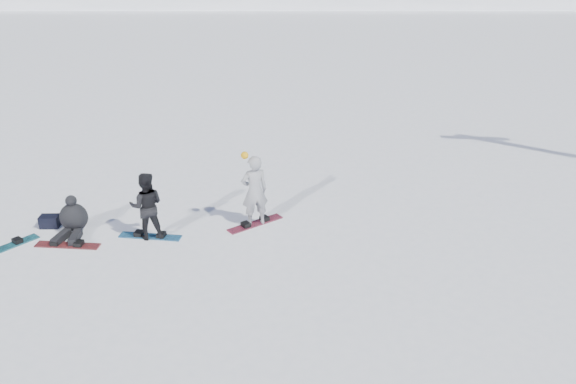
{
  "coord_description": "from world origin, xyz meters",
  "views": [
    {
      "loc": [
        1.98,
        -10.97,
        6.49
      ],
      "look_at": [
        1.99,
        0.99,
        1.1
      ],
      "focal_mm": 35.0,
      "sensor_mm": 36.0,
      "label": 1
    }
  ],
  "objects_px": {
    "snowboarder_woman": "(254,191)",
    "snowboard_loose_a": "(6,247)",
    "seated_rider": "(73,219)",
    "snowboarder_man": "(147,206)",
    "snowboard_loose_b": "(68,245)",
    "gear_bag": "(50,221)"
  },
  "relations": [
    {
      "from": "snowboarder_man",
      "to": "seated_rider",
      "type": "distance_m",
      "value": 1.96
    },
    {
      "from": "snowboarder_man",
      "to": "gear_bag",
      "type": "xyz_separation_m",
      "value": [
        -2.58,
        0.52,
        -0.67
      ]
    },
    {
      "from": "snowboarder_man",
      "to": "snowboard_loose_a",
      "type": "distance_m",
      "value": 3.35
    },
    {
      "from": "seated_rider",
      "to": "snowboard_loose_a",
      "type": "distance_m",
      "value": 1.58
    },
    {
      "from": "snowboarder_man",
      "to": "snowboard_loose_a",
      "type": "bearing_deg",
      "value": 2.19
    },
    {
      "from": "snowboard_loose_a",
      "to": "seated_rider",
      "type": "bearing_deg",
      "value": -19.42
    },
    {
      "from": "snowboarder_woman",
      "to": "seated_rider",
      "type": "bearing_deg",
      "value": -15.1
    },
    {
      "from": "seated_rider",
      "to": "snowboard_loose_a",
      "type": "height_order",
      "value": "seated_rider"
    },
    {
      "from": "gear_bag",
      "to": "snowboard_loose_a",
      "type": "bearing_deg",
      "value": -120.59
    },
    {
      "from": "seated_rider",
      "to": "snowboarder_woman",
      "type": "bearing_deg",
      "value": 8.58
    },
    {
      "from": "snowboard_loose_b",
      "to": "gear_bag",
      "type": "bearing_deg",
      "value": 133.81
    },
    {
      "from": "gear_bag",
      "to": "snowboarder_man",
      "type": "bearing_deg",
      "value": -11.4
    },
    {
      "from": "snowboarder_woman",
      "to": "gear_bag",
      "type": "bearing_deg",
      "value": -18.75
    },
    {
      "from": "snowboard_loose_b",
      "to": "snowboard_loose_a",
      "type": "xyz_separation_m",
      "value": [
        -1.38,
        -0.1,
        0.0
      ]
    },
    {
      "from": "snowboarder_man",
      "to": "snowboard_loose_b",
      "type": "bearing_deg",
      "value": 5.98
    },
    {
      "from": "snowboard_loose_a",
      "to": "snowboarder_man",
      "type": "bearing_deg",
      "value": -40.94
    },
    {
      "from": "snowboarder_man",
      "to": "snowboard_loose_a",
      "type": "relative_size",
      "value": 1.1
    },
    {
      "from": "snowboarder_woman",
      "to": "snowboarder_man",
      "type": "height_order",
      "value": "snowboarder_woman"
    },
    {
      "from": "snowboarder_woman",
      "to": "snowboard_loose_a",
      "type": "height_order",
      "value": "snowboarder_woman"
    },
    {
      "from": "snowboarder_man",
      "to": "seated_rider",
      "type": "relative_size",
      "value": 1.46
    },
    {
      "from": "snowboard_loose_a",
      "to": "gear_bag",
      "type": "bearing_deg",
      "value": 9.05
    },
    {
      "from": "snowboarder_man",
      "to": "gear_bag",
      "type": "height_order",
      "value": "snowboarder_man"
    }
  ]
}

